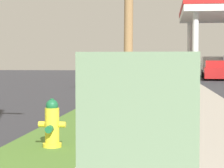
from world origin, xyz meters
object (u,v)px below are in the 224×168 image
fire_hydrant_third (127,83)px  car_red_by_far_pump (215,71)px  fire_hydrant_nearest (52,126)px  truck_white_at_far_bay (211,68)px  fire_hydrant_second (111,93)px

fire_hydrant_third → car_red_by_far_pump: bearing=69.8°
fire_hydrant_nearest → fire_hydrant_third: same height
fire_hydrant_nearest → truck_white_at_far_bay: truck_white_at_far_bay is taller
fire_hydrant_nearest → car_red_by_far_pump: bearing=79.5°
fire_hydrant_nearest → truck_white_at_far_bay: (6.08, 37.91, 0.47)m
fire_hydrant_third → truck_white_at_far_bay: 23.75m
fire_hydrant_third → car_red_by_far_pump: 16.87m
car_red_by_far_pump → truck_white_at_far_bay: (0.36, 7.10, 0.19)m
car_red_by_far_pump → truck_white_at_far_bay: 7.12m
car_red_by_far_pump → fire_hydrant_third: bearing=-110.2°
fire_hydrant_second → car_red_by_far_pump: car_red_by_far_pump is taller
car_red_by_far_pump → truck_white_at_far_bay: bearing=87.1°
fire_hydrant_nearest → truck_white_at_far_bay: bearing=80.9°
fire_hydrant_second → truck_white_at_far_bay: size_ratio=0.14×
fire_hydrant_nearest → car_red_by_far_pump: (5.72, 30.81, 0.28)m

